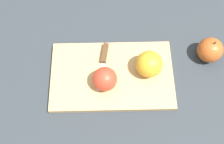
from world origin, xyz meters
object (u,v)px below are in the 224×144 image
object	(u,v)px
apple_half_left	(149,64)
knife	(104,57)
apple_whole	(210,50)
apple_half_right	(105,79)

from	to	relation	value
apple_half_left	knife	xyz separation A→B (m)	(0.13, -0.08, -0.04)
apple_whole	apple_half_left	bearing A→B (deg)	3.94
apple_half_left	apple_half_right	size ratio (longest dim) A/B	1.11
apple_half_right	knife	bearing A→B (deg)	-100.01
knife	apple_whole	xyz separation A→B (m)	(-0.35, 0.06, 0.02)
apple_half_right	knife	distance (m)	0.10
apple_half_left	knife	world-z (taller)	apple_half_left
knife	apple_whole	world-z (taller)	apple_whole
apple_half_right	apple_whole	distance (m)	0.37
apple_half_left	apple_whole	distance (m)	0.22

